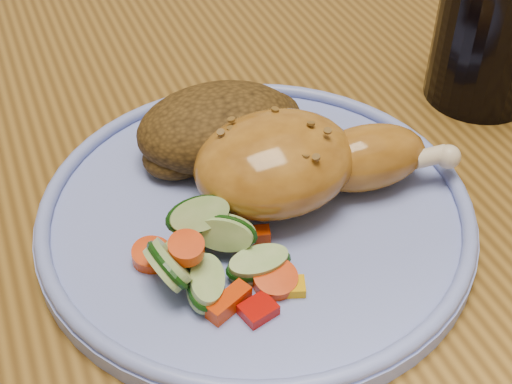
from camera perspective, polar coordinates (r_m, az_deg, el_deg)
dining_table at (r=0.60m, az=-0.95°, el=-2.30°), size 0.90×1.40×0.75m
chair_far at (r=1.19m, az=-12.28°, el=11.28°), size 0.42×0.42×0.91m
plate at (r=0.47m, az=-0.00°, el=-1.90°), size 0.29×0.29×0.01m
plate_rim at (r=0.47m, az=-0.00°, el=-0.92°), size 0.29×0.29×0.01m
chicken_leg at (r=0.46m, az=3.38°, el=2.44°), size 0.18×0.09×0.06m
rice_pilaf at (r=0.51m, az=-2.85°, el=5.22°), size 0.13×0.08×0.05m
vegetable_pile at (r=0.42m, az=-3.90°, el=-5.11°), size 0.09×0.09×0.05m
drinking_glass at (r=0.59m, az=18.28°, el=11.99°), size 0.09×0.09×0.11m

